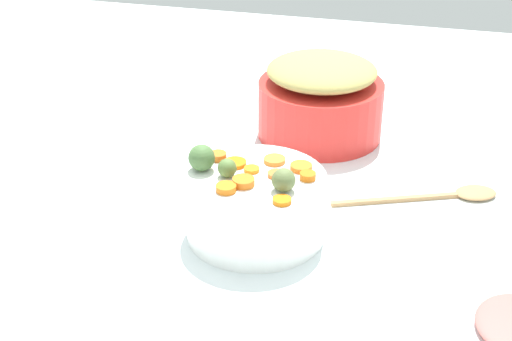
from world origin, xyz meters
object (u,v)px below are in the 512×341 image
(serving_bowl_carrots, at_px, (256,205))
(ham_plate, at_px, (506,339))
(metal_pot, at_px, (320,109))
(wooden_spoon, at_px, (453,195))

(serving_bowl_carrots, xyz_separation_m, ham_plate, (0.40, -0.17, -0.05))
(metal_pot, distance_m, wooden_spoon, 0.34)
(metal_pot, relative_size, ham_plate, 1.16)
(wooden_spoon, xyz_separation_m, ham_plate, (0.08, -0.37, 0.00))
(wooden_spoon, distance_m, ham_plate, 0.38)
(serving_bowl_carrots, xyz_separation_m, metal_pot, (0.03, 0.39, 0.00))
(metal_pot, distance_m, ham_plate, 0.67)
(serving_bowl_carrots, bearing_deg, metal_pot, 85.10)
(ham_plate, bearing_deg, wooden_spoon, 102.10)
(metal_pot, xyz_separation_m, ham_plate, (0.36, -0.57, -0.05))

